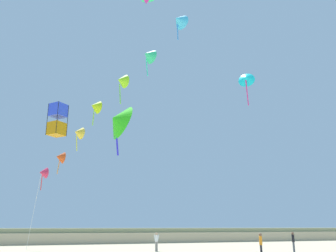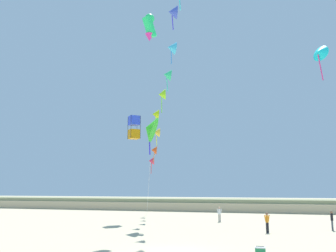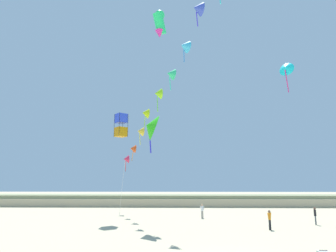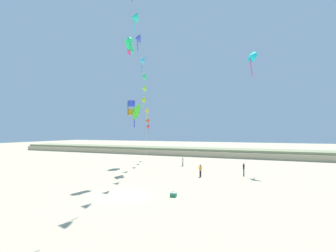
% 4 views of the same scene
% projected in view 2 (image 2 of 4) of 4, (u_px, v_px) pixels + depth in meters
% --- Properties ---
extents(dune_ridge, '(120.00, 9.00, 1.91)m').
position_uv_depth(dune_ridge, '(238.00, 205.00, 57.44)').
color(dune_ridge, tan).
rests_on(dune_ridge, ground).
extents(person_near_left, '(0.48, 0.46, 1.67)m').
position_uv_depth(person_near_left, '(267.00, 221.00, 29.63)').
color(person_near_left, black).
rests_on(person_near_left, ground).
extents(person_near_right, '(0.56, 0.25, 1.63)m').
position_uv_depth(person_near_right, '(219.00, 213.00, 39.07)').
color(person_near_right, gray).
rests_on(person_near_right, ground).
extents(person_mid_center, '(0.29, 0.58, 1.69)m').
position_uv_depth(person_mid_center, '(332.00, 219.00, 31.22)').
color(person_mid_center, '#474C56').
rests_on(person_mid_center, ground).
extents(kite_banner_string, '(14.54, 31.08, 22.35)m').
position_uv_depth(kite_banner_string, '(165.00, 74.00, 34.22)').
color(kite_banner_string, '#D12D51').
extents(large_kite_low_lead, '(2.22, 2.10, 4.34)m').
position_uv_depth(large_kite_low_lead, '(319.00, 52.00, 40.77)').
color(large_kite_low_lead, '#1AE8ED').
extents(large_kite_mid_trail, '(1.54, 1.73, 2.67)m').
position_uv_depth(large_kite_mid_trail, '(150.00, 26.00, 32.88)').
color(large_kite_mid_trail, '#25EA74').
extents(large_kite_high_solo, '(2.13, 2.86, 3.92)m').
position_uv_depth(large_kite_high_solo, '(150.00, 129.00, 34.67)').
color(large_kite_high_solo, '#31D517').
extents(large_kite_outer_drift, '(1.65, 1.65, 2.68)m').
position_uv_depth(large_kite_outer_drift, '(134.00, 127.00, 41.26)').
color(large_kite_outer_drift, '#C9840B').
extents(beach_cooler, '(0.58, 0.41, 0.46)m').
position_uv_depth(beach_cooler, '(260.00, 251.00, 19.95)').
color(beach_cooler, '#23844C').
rests_on(beach_cooler, ground).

